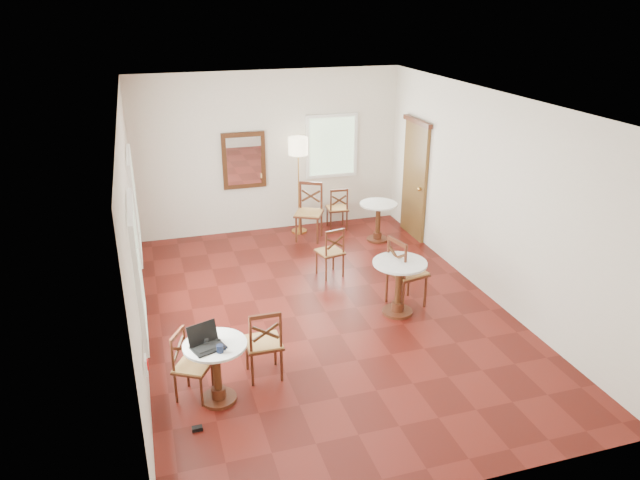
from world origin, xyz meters
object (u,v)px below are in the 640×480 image
Objects in this scene: cafe_table_back at (378,218)px; navy_mug at (220,349)px; chair_mid_a at (331,252)px; laptop at (206,341)px; mouse at (217,340)px; cafe_table_near at (217,366)px; water_glass at (206,343)px; power_adapter at (197,429)px; cafe_table_mid at (399,282)px; chair_back_b at (309,212)px; floor_lamp at (298,153)px; chair_near_a at (264,343)px; chair_mid_b at (405,272)px; chair_back_a at (337,208)px; chair_near_b at (191,365)px.

navy_mug reaches higher than cafe_table_back.
chair_mid_a is 3.58m from laptop.
mouse is (0.13, 0.06, -0.04)m from laptop.
laptop is at bearing 129.79° from navy_mug.
cafe_table_near is 8.31× the size of water_glass.
chair_mid_a is 3.62m from navy_mug.
chair_mid_a is 2.04× the size of laptop.
navy_mug is 0.86m from power_adapter.
mouse is at bearing 39.07° from chair_mid_a.
chair_mid_a is (-1.30, -1.18, -0.03)m from cafe_table_back.
navy_mug is (-2.69, -1.43, 0.28)m from cafe_table_mid.
chair_back_b is (2.30, 4.33, 0.07)m from cafe_table_near.
cafe_table_back is 0.69× the size of chair_back_b.
navy_mug is at bearing -113.92° from floor_lamp.
mouse is (-0.56, -0.26, 0.29)m from chair_near_a.
chair_mid_b is 3.22m from mouse.
laptop is 4.63× the size of water_glass.
chair_mid_b is 3.36m from water_glass.
chair_mid_a is 2.31m from floor_lamp.
chair_back_a is 7.73× the size of power_adapter.
cafe_table_mid is 9.66× the size of mouse.
chair_near_a is 0.83m from laptop.
water_glass is (-2.39, -4.36, 0.26)m from chair_back_b.
cafe_table_back is 0.89× the size of chair_near_b.
water_glass is at bearing 61.97° from chair_back_a.
floor_lamp is 5.42m from navy_mug.
chair_near_b is at bearing 148.11° from cafe_table_near.
chair_back_a is at bearing -123.41° from chair_mid_a.
cafe_table_mid is at bearing 24.42° from water_glass.
chair_back_b is 12.67× the size of mouse.
cafe_table_mid is 7.35× the size of power_adapter.
chair_back_a is 1.36m from floor_lamp.
chair_near_a is 0.82m from water_glass.
chair_mid_a is 1.64m from chair_back_b.
laptop reaches higher than chair_near_b.
floor_lamp reaches higher than chair_back_a.
floor_lamp is 20.71× the size of water_glass.
chair_near_b is 5.31m from floor_lamp.
chair_near_a is at bearing 26.89° from cafe_table_near.
laptop is at bearing -145.33° from mouse.
power_adapter is at bearing 62.51° from chair_back_a.
laptop is at bearing 142.50° from water_glass.
power_adapter is at bearing -131.09° from cafe_table_back.
chair_mid_b reaches higher than water_glass.
cafe_table_back is 1.88m from floor_lamp.
chair_back_a reaches higher than cafe_table_mid.
power_adapter is (-0.03, -0.61, -0.38)m from chair_near_b.
chair_near_a reaches higher than chair_mid_a.
laptop reaches higher than chair_mid_a.
chair_back_b reaches higher than navy_mug.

